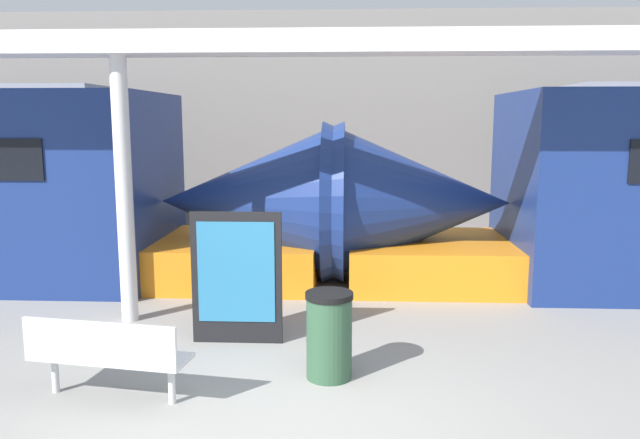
# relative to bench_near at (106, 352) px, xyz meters

# --- Properties ---
(ground_plane) EXTENTS (60.00, 60.00, 0.00)m
(ground_plane) POSITION_rel_bench_near_xyz_m (1.84, -0.54, -0.49)
(ground_plane) COLOR gray
(station_wall) EXTENTS (56.00, 0.20, 5.00)m
(station_wall) POSITION_rel_bench_near_xyz_m (1.84, 8.48, 2.01)
(station_wall) COLOR gray
(station_wall) RESTS_ON ground_plane
(bench_near) EXTENTS (1.59, 0.68, 0.82)m
(bench_near) POSITION_rel_bench_near_xyz_m (0.00, 0.00, 0.00)
(bench_near) COLOR silver
(bench_near) RESTS_ON ground_plane
(trash_bin) EXTENTS (0.50, 0.50, 0.91)m
(trash_bin) POSITION_rel_bench_near_xyz_m (2.09, 0.66, -0.03)
(trash_bin) COLOR #2D5138
(trash_bin) RESTS_ON ground_plane
(poster_board) EXTENTS (1.08, 0.07, 1.59)m
(poster_board) POSITION_rel_bench_near_xyz_m (0.95, 1.64, 0.32)
(poster_board) COLOR black
(poster_board) RESTS_ON ground_plane
(support_column_near) EXTENTS (0.22, 0.22, 3.46)m
(support_column_near) POSITION_rel_bench_near_xyz_m (-0.64, 2.42, 1.24)
(support_column_near) COLOR silver
(support_column_near) RESTS_ON ground_plane
(canopy_beam) EXTENTS (28.00, 0.60, 0.28)m
(canopy_beam) POSITION_rel_bench_near_xyz_m (-0.64, 2.42, 3.11)
(canopy_beam) COLOR silver
(canopy_beam) RESTS_ON support_column_near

